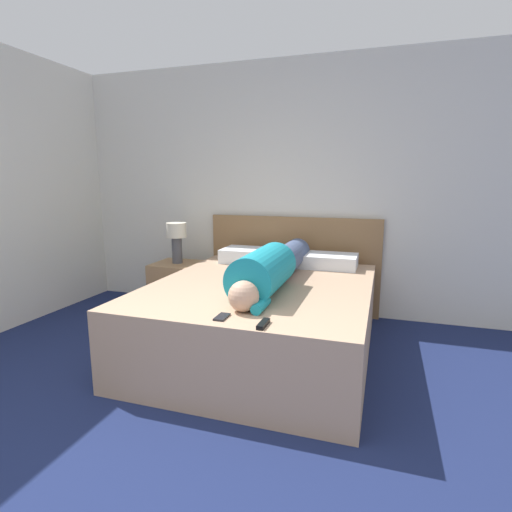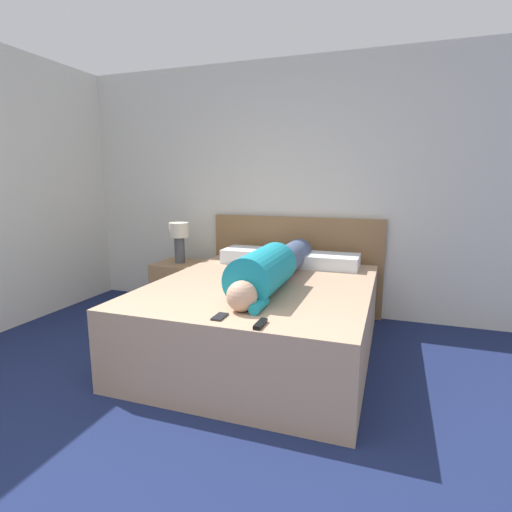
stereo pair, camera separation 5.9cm
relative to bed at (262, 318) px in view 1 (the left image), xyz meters
The scene contains 10 objects.
wall_back 1.57m from the bed, 96.88° to the left, with size 5.78×0.06×2.60m.
bed is the anchor object (origin of this frame).
headboard 1.14m from the bed, 90.00° to the left, with size 1.82×0.04×1.02m.
nightstand 1.38m from the bed, 147.79° to the left, with size 0.49×0.47×0.53m.
table_lamp 1.47m from the bed, 147.79° to the left, with size 0.21×0.21×0.43m.
person_lying 0.45m from the bed, 15.01° to the right, with size 0.33×1.72×0.33m.
pillow_near_headboard 0.92m from the bed, 113.24° to the left, with size 0.60×0.37×0.14m.
pillow_second 0.94m from the bed, 62.59° to the left, with size 0.57×0.37×0.12m.
tv_remote 1.00m from the bed, 72.36° to the right, with size 0.04×0.15×0.02m.
cell_phone 0.91m from the bed, 89.11° to the right, with size 0.06×0.13×0.01m.
Camera 1 is at (1.05, -0.85, 1.39)m, focal length 28.00 mm.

